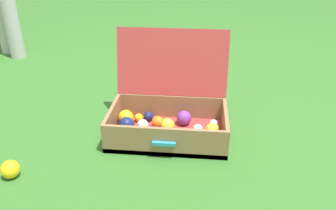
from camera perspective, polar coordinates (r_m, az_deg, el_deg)
ground_plane at (r=1.76m, az=1.01°, el=-5.08°), size 16.00×16.00×0.00m
open_suitcase at (r=1.74m, az=-0.11°, el=-1.41°), size 0.59×0.47×0.50m
stray_ball_on_grass at (r=1.61m, az=-25.10°, el=-9.81°), size 0.08×0.08×0.08m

